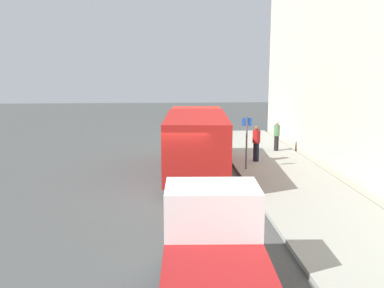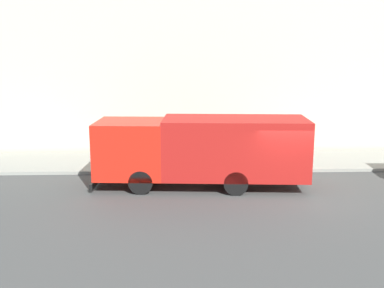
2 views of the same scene
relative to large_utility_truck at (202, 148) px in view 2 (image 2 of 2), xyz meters
The scene contains 7 objects.
ground 3.77m from the large_utility_truck, 109.60° to the right, with size 80.00×80.00×0.00m, color #3F4241.
sidewalk 5.20m from the large_utility_truck, 40.40° to the right, with size 3.88×30.00×0.14m, color gray.
building_facade 8.08m from the large_utility_truck, 27.38° to the right, with size 0.50×30.00×11.14m, color beige.
large_utility_truck is the anchor object (origin of this frame).
pedestrian_walking 3.58m from the large_utility_truck, 30.57° to the left, with size 0.53×0.53×1.75m.
pedestrian_standing 6.46m from the large_utility_truck, 42.88° to the left, with size 0.36×0.36×1.62m.
street_sign_post 2.29m from the large_utility_truck, ahead, with size 0.44×0.08×2.40m.
Camera 2 is at (-15.92, 4.24, 5.32)m, focal length 41.41 mm.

